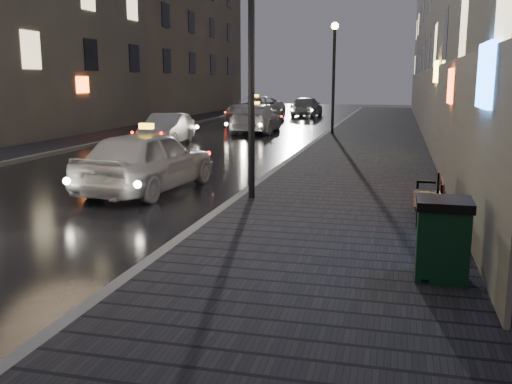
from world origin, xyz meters
TOP-DOWN VIEW (x-y plane):
  - ground at (0.00, 0.00)m, footprint 120.00×120.00m
  - sidewalk at (3.90, 21.00)m, footprint 4.60×58.00m
  - curb at (1.50, 21.00)m, footprint 0.20×58.00m
  - sidewalk_far at (-8.70, 21.00)m, footprint 2.40×58.00m
  - curb_far at (-7.40, 21.00)m, footprint 0.20×58.00m
  - building_near at (7.10, 25.00)m, footprint 1.80×50.00m
  - building_far_c at (-13.50, 39.00)m, footprint 6.00×22.00m
  - lamp_near at (1.85, 6.00)m, footprint 0.36×0.36m
  - lamp_far at (1.85, 22.00)m, footprint 0.36×0.36m
  - bench at (5.64, 4.87)m, footprint 0.58×1.60m
  - trash_bin at (5.59, 1.52)m, footprint 0.71×0.71m
  - taxi_near at (-1.04, 6.88)m, footprint 2.32×4.74m
  - car_left_mid at (-4.61, 16.67)m, footprint 1.76×4.13m
  - taxi_mid at (-2.31, 23.26)m, footprint 2.32×5.22m
  - taxi_far at (-4.50, 32.08)m, footprint 3.31×6.11m
  - car_far at (-1.77, 36.99)m, footprint 2.07×4.62m

SIDE VIEW (x-z plane):
  - ground at x=0.00m, z-range 0.00..0.00m
  - sidewalk at x=3.90m, z-range 0.00..0.15m
  - curb at x=1.50m, z-range 0.00..0.15m
  - sidewalk_far at x=-8.70m, z-range 0.00..0.15m
  - curb_far at x=-7.40m, z-range 0.00..0.15m
  - bench at x=5.64m, z-range 0.15..0.96m
  - car_left_mid at x=-4.61m, z-range 0.00..1.32m
  - trash_bin at x=5.59m, z-range 0.16..1.23m
  - taxi_mid at x=-2.31m, z-range 0.00..1.49m
  - car_far at x=-1.77m, z-range 0.00..1.54m
  - taxi_near at x=-1.04m, z-range 0.00..1.55m
  - taxi_far at x=-4.50m, z-range 0.00..1.63m
  - lamp_near at x=1.85m, z-range 0.85..6.13m
  - lamp_far at x=1.85m, z-range 0.85..6.13m
  - building_far_c at x=-13.50m, z-range 0.00..11.00m
  - building_near at x=7.10m, z-range 0.00..13.00m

